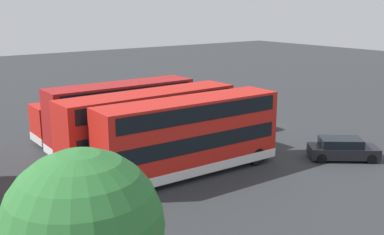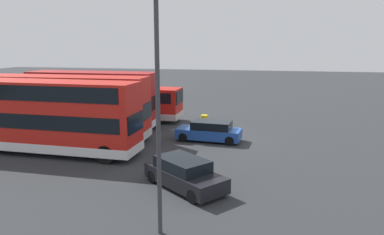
{
  "view_description": "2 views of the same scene",
  "coord_description": "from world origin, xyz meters",
  "px_view_note": "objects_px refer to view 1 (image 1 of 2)",
  "views": [
    {
      "loc": [
        -25.83,
        25.37,
        9.71
      ],
      "look_at": [
        2.51,
        4.34,
        1.07
      ],
      "focal_mm": 42.62,
      "sensor_mm": 36.0,
      "label": 1
    },
    {
      "loc": [
        -25.0,
        -3.07,
        6.78
      ],
      "look_at": [
        2.03,
        2.71,
        1.15
      ],
      "focal_mm": 34.12,
      "sensor_mm": 36.0,
      "label": 2
    }
  ],
  "objects_px": {
    "waste_bin_yellow": "(201,117)",
    "bus_double_decker_second": "(150,125)",
    "car_hatchback_silver": "(247,123)",
    "bus_single_deck_fourth": "(109,114)",
    "bus_double_decker_near_end": "(190,134)",
    "car_small_green": "(342,149)",
    "bus_double_decker_third": "(122,113)"
  },
  "relations": [
    {
      "from": "bus_double_decker_third",
      "to": "car_small_green",
      "type": "distance_m",
      "value": 14.98
    },
    {
      "from": "car_hatchback_silver",
      "to": "waste_bin_yellow",
      "type": "height_order",
      "value": "car_hatchback_silver"
    },
    {
      "from": "car_hatchback_silver",
      "to": "waste_bin_yellow",
      "type": "relative_size",
      "value": 4.86
    },
    {
      "from": "bus_double_decker_third",
      "to": "car_hatchback_silver",
      "type": "xyz_separation_m",
      "value": [
        -2.15,
        -9.94,
        -1.75
      ]
    },
    {
      "from": "car_small_green",
      "to": "waste_bin_yellow",
      "type": "bearing_deg",
      "value": 6.05
    },
    {
      "from": "bus_single_deck_fourth",
      "to": "car_small_green",
      "type": "height_order",
      "value": "bus_single_deck_fourth"
    },
    {
      "from": "bus_double_decker_near_end",
      "to": "bus_double_decker_third",
      "type": "relative_size",
      "value": 1.1
    },
    {
      "from": "bus_double_decker_second",
      "to": "bus_double_decker_third",
      "type": "height_order",
      "value": "same"
    },
    {
      "from": "bus_double_decker_second",
      "to": "bus_single_deck_fourth",
      "type": "height_order",
      "value": "bus_double_decker_second"
    },
    {
      "from": "bus_double_decker_second",
      "to": "car_small_green",
      "type": "distance_m",
      "value": 12.52
    },
    {
      "from": "bus_double_decker_second",
      "to": "car_hatchback_silver",
      "type": "bearing_deg",
      "value": -80.21
    },
    {
      "from": "bus_double_decker_second",
      "to": "car_small_green",
      "type": "xyz_separation_m",
      "value": [
        -6.99,
        -10.24,
        -1.75
      ]
    },
    {
      "from": "car_hatchback_silver",
      "to": "car_small_green",
      "type": "bearing_deg",
      "value": -178.55
    },
    {
      "from": "waste_bin_yellow",
      "to": "bus_double_decker_second",
      "type": "bearing_deg",
      "value": 125.18
    },
    {
      "from": "bus_single_deck_fourth",
      "to": "car_small_green",
      "type": "distance_m",
      "value": 17.2
    },
    {
      "from": "car_hatchback_silver",
      "to": "waste_bin_yellow",
      "type": "bearing_deg",
      "value": 14.7
    },
    {
      "from": "bus_double_decker_near_end",
      "to": "bus_double_decker_second",
      "type": "height_order",
      "value": "same"
    },
    {
      "from": "bus_single_deck_fourth",
      "to": "bus_double_decker_near_end",
      "type": "bearing_deg",
      "value": 179.87
    },
    {
      "from": "bus_single_deck_fourth",
      "to": "car_small_green",
      "type": "bearing_deg",
      "value": -146.49
    },
    {
      "from": "bus_double_decker_near_end",
      "to": "bus_double_decker_second",
      "type": "distance_m",
      "value": 3.34
    },
    {
      "from": "bus_single_deck_fourth",
      "to": "car_small_green",
      "type": "xyz_separation_m",
      "value": [
        -14.32,
        -9.48,
        -0.92
      ]
    },
    {
      "from": "bus_double_decker_near_end",
      "to": "car_small_green",
      "type": "distance_m",
      "value": 10.36
    },
    {
      "from": "car_small_green",
      "to": "bus_double_decker_second",
      "type": "bearing_deg",
      "value": 55.67
    },
    {
      "from": "bus_double_decker_near_end",
      "to": "waste_bin_yellow",
      "type": "xyz_separation_m",
      "value": [
        9.49,
        -8.1,
        -1.97
      ]
    },
    {
      "from": "bus_double_decker_near_end",
      "to": "car_small_green",
      "type": "xyz_separation_m",
      "value": [
        -3.73,
        -9.51,
        -1.75
      ]
    },
    {
      "from": "bus_double_decker_near_end",
      "to": "waste_bin_yellow",
      "type": "bearing_deg",
      "value": -40.5
    },
    {
      "from": "car_hatchback_silver",
      "to": "bus_double_decker_third",
      "type": "bearing_deg",
      "value": 77.8
    },
    {
      "from": "bus_double_decker_second",
      "to": "bus_double_decker_third",
      "type": "xyz_separation_m",
      "value": [
        3.88,
        -0.08,
        -0.0
      ]
    },
    {
      "from": "bus_double_decker_second",
      "to": "car_small_green",
      "type": "height_order",
      "value": "bus_double_decker_second"
    },
    {
      "from": "waste_bin_yellow",
      "to": "car_small_green",
      "type": "bearing_deg",
      "value": -173.95
    },
    {
      "from": "car_small_green",
      "to": "waste_bin_yellow",
      "type": "xyz_separation_m",
      "value": [
        13.22,
        1.4,
        -0.23
      ]
    },
    {
      "from": "bus_double_decker_near_end",
      "to": "car_hatchback_silver",
      "type": "relative_size",
      "value": 2.51
    }
  ]
}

